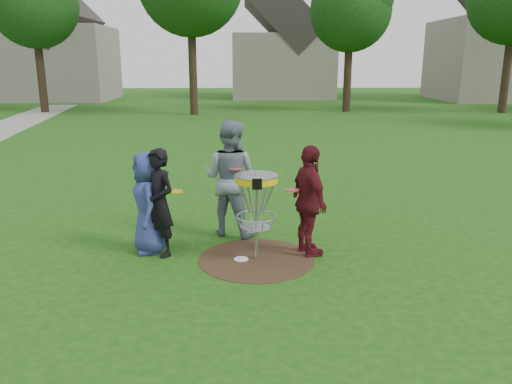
{
  "coord_description": "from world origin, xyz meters",
  "views": [
    {
      "loc": [
        -0.19,
        -7.2,
        2.98
      ],
      "look_at": [
        0.0,
        0.3,
        1.0
      ],
      "focal_mm": 35.0,
      "sensor_mm": 36.0,
      "label": 1
    }
  ],
  "objects_px": {
    "disc_golf_basket": "(256,196)",
    "player_blue": "(148,203)",
    "player_maroon": "(309,201)",
    "player_grey": "(230,178)",
    "player_black": "(159,203)"
  },
  "relations": [
    {
      "from": "disc_golf_basket",
      "to": "player_blue",
      "type": "bearing_deg",
      "value": 167.22
    },
    {
      "from": "disc_golf_basket",
      "to": "player_maroon",
      "type": "bearing_deg",
      "value": 13.24
    },
    {
      "from": "player_grey",
      "to": "disc_golf_basket",
      "type": "relative_size",
      "value": 1.46
    },
    {
      "from": "player_grey",
      "to": "player_maroon",
      "type": "height_order",
      "value": "player_grey"
    },
    {
      "from": "disc_golf_basket",
      "to": "player_grey",
      "type": "bearing_deg",
      "value": 109.28
    },
    {
      "from": "player_grey",
      "to": "disc_golf_basket",
      "type": "bearing_deg",
      "value": 132.82
    },
    {
      "from": "player_blue",
      "to": "player_black",
      "type": "bearing_deg",
      "value": 39.45
    },
    {
      "from": "player_black",
      "to": "player_maroon",
      "type": "height_order",
      "value": "player_maroon"
    },
    {
      "from": "player_blue",
      "to": "player_black",
      "type": "distance_m",
      "value": 0.23
    },
    {
      "from": "player_blue",
      "to": "player_black",
      "type": "height_order",
      "value": "player_black"
    },
    {
      "from": "player_maroon",
      "to": "disc_golf_basket",
      "type": "xyz_separation_m",
      "value": [
        -0.82,
        -0.19,
        0.14
      ]
    },
    {
      "from": "player_black",
      "to": "disc_golf_basket",
      "type": "relative_size",
      "value": 1.23
    },
    {
      "from": "player_grey",
      "to": "player_maroon",
      "type": "bearing_deg",
      "value": 164.23
    },
    {
      "from": "player_black",
      "to": "player_maroon",
      "type": "xyz_separation_m",
      "value": [
        2.33,
        -0.06,
        0.03
      ]
    },
    {
      "from": "player_blue",
      "to": "player_maroon",
      "type": "bearing_deg",
      "value": 70.55
    }
  ]
}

